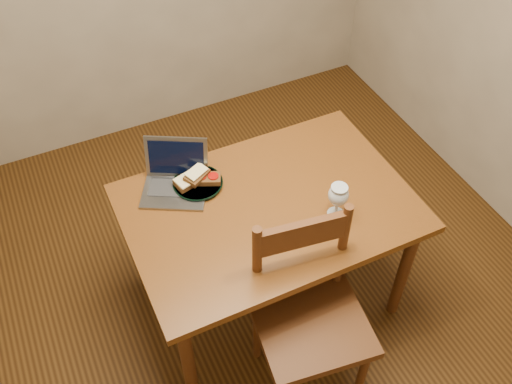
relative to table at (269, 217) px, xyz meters
name	(u,v)px	position (x,y,z in m)	size (l,w,h in m)	color
floor	(254,286)	(-0.04, 0.09, -0.66)	(3.20, 3.20, 0.02)	black
table	(269,217)	(0.00, 0.00, 0.00)	(1.30, 0.90, 0.74)	#47290B
chair	(310,312)	(-0.03, -0.47, -0.11)	(0.53, 0.51, 0.51)	#45230E
plate	(198,184)	(-0.25, 0.26, 0.10)	(0.24, 0.24, 0.02)	black
sandwich_cheese	(189,180)	(-0.29, 0.27, 0.13)	(0.13, 0.08, 0.04)	#381E0C
sandwich_tomato	(207,178)	(-0.20, 0.25, 0.12)	(0.12, 0.07, 0.04)	#381E0C
sandwich_top	(197,174)	(-0.25, 0.26, 0.15)	(0.12, 0.07, 0.04)	#381E0C
milk_glass	(338,201)	(0.25, -0.18, 0.17)	(0.09, 0.09, 0.18)	white
laptop	(175,176)	(-0.34, 0.31, 0.14)	(0.39, 0.38, 0.21)	slate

